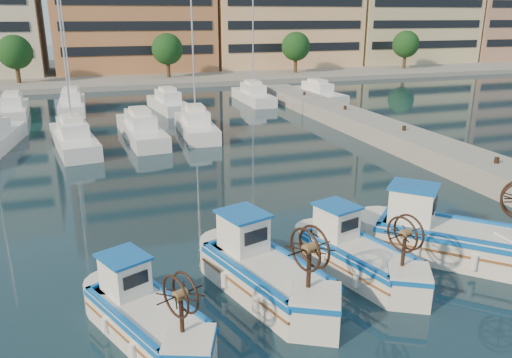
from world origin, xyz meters
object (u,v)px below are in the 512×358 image
object	(u,v)px
fishing_boat_a	(145,313)
fishing_boat_d	(445,234)
fishing_boat_b	(264,270)
fishing_boat_c	(356,253)

from	to	relation	value
fishing_boat_a	fishing_boat_d	world-z (taller)	fishing_boat_d
fishing_boat_a	fishing_boat_b	xyz separation A→B (m)	(3.75, 1.03, 0.11)
fishing_boat_a	fishing_boat_c	size ratio (longest dim) A/B	0.96
fishing_boat_a	fishing_boat_c	bearing A→B (deg)	-13.89
fishing_boat_c	fishing_boat_d	xyz separation A→B (m)	(3.58, 0.06, 0.14)
fishing_boat_a	fishing_boat_c	xyz separation A→B (m)	(7.12, 1.27, 0.04)
fishing_boat_b	fishing_boat_d	xyz separation A→B (m)	(6.95, 0.29, 0.07)
fishing_boat_a	fishing_boat_c	world-z (taller)	fishing_boat_c
fishing_boat_b	fishing_boat_a	bearing A→B (deg)	178.49
fishing_boat_a	fishing_boat_d	size ratio (longest dim) A/B	0.86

